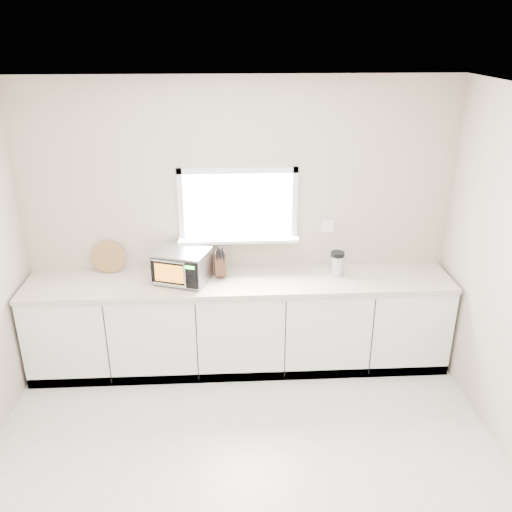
{
  "coord_description": "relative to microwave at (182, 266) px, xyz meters",
  "views": [
    {
      "loc": [
        -0.1,
        -2.8,
        3.07
      ],
      "look_at": [
        0.14,
        1.55,
        1.21
      ],
      "focal_mm": 38.0,
      "sensor_mm": 36.0,
      "label": 1
    }
  ],
  "objects": [
    {
      "name": "coffee_grinder",
      "position": [
        1.43,
        0.07,
        -0.04
      ],
      "size": [
        0.15,
        0.15,
        0.23
      ],
      "rotation": [
        0.0,
        0.0,
        -0.19
      ],
      "color": "#B5B8BD",
      "rests_on": "countertop"
    },
    {
      "name": "cabinets",
      "position": [
        0.52,
        0.01,
        -0.64
      ],
      "size": [
        3.92,
        0.6,
        0.88
      ],
      "primitive_type": "cube",
      "color": "white",
      "rests_on": "ground"
    },
    {
      "name": "ground",
      "position": [
        0.52,
        -1.69,
        -1.08
      ],
      "size": [
        4.0,
        4.0,
        0.0
      ],
      "primitive_type": "plane",
      "color": "beige",
      "rests_on": "ground"
    },
    {
      "name": "countertop",
      "position": [
        0.52,
        -0.0,
        -0.18
      ],
      "size": [
        3.92,
        0.64,
        0.04
      ],
      "primitive_type": "cube",
      "color": "beige",
      "rests_on": "cabinets"
    },
    {
      "name": "knife_block",
      "position": [
        0.34,
        0.1,
        -0.02
      ],
      "size": [
        0.12,
        0.22,
        0.31
      ],
      "rotation": [
        0.0,
        0.0,
        0.1
      ],
      "color": "#4B291A",
      "rests_on": "countertop"
    },
    {
      "name": "microwave",
      "position": [
        0.0,
        0.0,
        0.0
      ],
      "size": [
        0.55,
        0.49,
        0.3
      ],
      "rotation": [
        0.0,
        0.0,
        -0.34
      ],
      "color": "black",
      "rests_on": "countertop"
    },
    {
      "name": "back_wall",
      "position": [
        0.52,
        0.3,
        0.29
      ],
      "size": [
        4.0,
        0.17,
        2.7
      ],
      "color": "#C3AF9B",
      "rests_on": "ground"
    },
    {
      "name": "cutting_board",
      "position": [
        -0.71,
        0.25,
        -0.0
      ],
      "size": [
        0.31,
        0.07,
        0.3
      ],
      "primitive_type": "cylinder",
      "rotation": [
        1.4,
        0.0,
        0.0
      ],
      "color": "#A67140",
      "rests_on": "countertop"
    }
  ]
}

